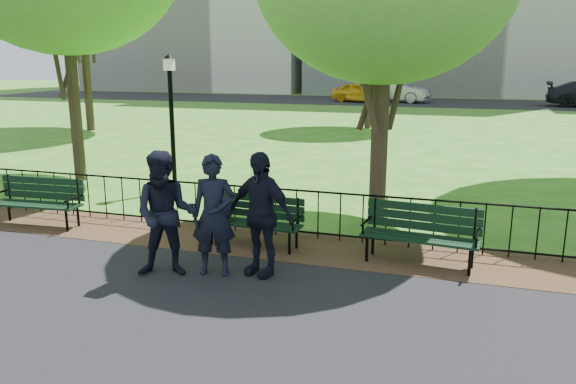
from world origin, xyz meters
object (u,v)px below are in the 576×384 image
(park_bench_right_a, at_px, (421,228))
(person_right, at_px, (260,214))
(park_bench_main, at_px, (239,212))
(tree_far_c, at_px, (371,17))
(person_mid, at_px, (166,214))
(sedan_silver, at_px, (396,91))
(lamppost, at_px, (172,118))
(taxi, at_px, (360,92))
(person_left, at_px, (214,215))
(park_bench_left_a, at_px, (39,197))

(park_bench_right_a, distance_m, person_right, 2.56)
(park_bench_main, distance_m, park_bench_right_a, 3.06)
(tree_far_c, distance_m, person_mid, 19.20)
(sedan_silver, bearing_deg, lamppost, -172.12)
(park_bench_right_a, height_order, sedan_silver, sedan_silver)
(person_mid, bearing_deg, taxi, 77.01)
(tree_far_c, distance_m, person_left, 18.97)
(person_left, xyz_separation_m, taxi, (-3.99, 33.72, -0.20))
(lamppost, distance_m, sedan_silver, 29.86)
(park_bench_right_a, height_order, person_right, person_right)
(sedan_silver, bearing_deg, tree_far_c, -166.46)
(park_bench_main, distance_m, person_mid, 1.72)
(person_left, relative_size, person_right, 0.97)
(tree_far_c, bearing_deg, person_right, -85.38)
(park_bench_left_a, bearing_deg, taxi, 85.66)
(person_right, bearing_deg, tree_far_c, 111.05)
(park_bench_main, height_order, tree_far_c, tree_far_c)
(park_bench_right_a, distance_m, lamppost, 7.04)
(lamppost, height_order, taxi, lamppost)
(park_bench_left_a, xyz_separation_m, sedan_silver, (2.81, 33.16, 0.22))
(park_bench_main, relative_size, taxi, 0.41)
(park_bench_left_a, bearing_deg, person_right, -16.29)
(person_left, height_order, taxi, person_left)
(taxi, xyz_separation_m, sedan_silver, (2.52, 0.73, 0.09))
(lamppost, distance_m, tree_far_c, 14.42)
(person_left, distance_m, person_right, 0.68)
(lamppost, distance_m, person_left, 5.72)
(park_bench_left_a, bearing_deg, lamppost, 68.45)
(person_mid, bearing_deg, sedan_silver, 72.75)
(park_bench_main, relative_size, tree_far_c, 0.24)
(park_bench_main, distance_m, tree_far_c, 17.72)
(park_bench_main, bearing_deg, lamppost, 136.54)
(taxi, bearing_deg, person_right, -152.26)
(person_mid, bearing_deg, person_right, 0.91)
(park_bench_right_a, height_order, person_left, person_left)
(taxi, relative_size, sedan_silver, 0.86)
(person_mid, relative_size, sedan_silver, 0.39)
(person_left, bearing_deg, park_bench_main, 84.23)
(park_bench_main, height_order, person_mid, person_mid)
(person_mid, height_order, taxi, person_mid)
(park_bench_main, xyz_separation_m, person_right, (0.81, -1.15, 0.34))
(lamppost, bearing_deg, taxi, 91.53)
(taxi, bearing_deg, lamppost, -158.61)
(park_bench_left_a, relative_size, tree_far_c, 0.25)
(park_bench_right_a, distance_m, taxi, 33.06)
(taxi, bearing_deg, park_bench_main, -153.40)
(tree_far_c, bearing_deg, taxi, 101.76)
(person_mid, distance_m, taxi, 34.14)
(lamppost, bearing_deg, park_bench_left_a, -107.73)
(lamppost, bearing_deg, park_bench_main, -47.29)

